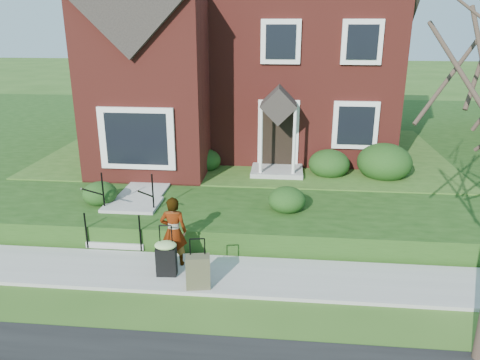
# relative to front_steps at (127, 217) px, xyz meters

# --- Properties ---
(ground) EXTENTS (120.00, 120.00, 0.00)m
(ground) POSITION_rel_front_steps_xyz_m (2.50, -1.84, -0.47)
(ground) COLOR #2D5119
(ground) RESTS_ON ground
(sidewalk) EXTENTS (60.00, 1.60, 0.08)m
(sidewalk) POSITION_rel_front_steps_xyz_m (2.50, -1.84, -0.43)
(sidewalk) COLOR #9E9B93
(sidewalk) RESTS_ON ground
(terrace) EXTENTS (44.00, 20.00, 0.60)m
(terrace) POSITION_rel_front_steps_xyz_m (6.50, 9.06, -0.17)
(terrace) COLOR #193B10
(terrace) RESTS_ON ground
(walkway) EXTENTS (1.20, 6.00, 0.06)m
(walkway) POSITION_rel_front_steps_xyz_m (0.00, 3.16, 0.16)
(walkway) COLOR #9E9B93
(walkway) RESTS_ON terrace
(main_house) EXTENTS (10.40, 10.20, 9.40)m
(main_house) POSITION_rel_front_steps_xyz_m (2.29, 7.76, 4.79)
(main_house) COLOR maroon
(main_house) RESTS_ON terrace
(front_steps) EXTENTS (1.40, 2.02, 1.50)m
(front_steps) POSITION_rel_front_steps_xyz_m (0.00, 0.00, 0.00)
(front_steps) COLOR #9E9B93
(front_steps) RESTS_ON ground
(foundation_shrubs) EXTENTS (10.14, 4.33, 1.16)m
(foundation_shrubs) POSITION_rel_front_steps_xyz_m (3.59, 3.14, 0.61)
(foundation_shrubs) COLOR #13340F
(foundation_shrubs) RESTS_ON terrace
(woman) EXTENTS (0.60, 0.41, 1.58)m
(woman) POSITION_rel_front_steps_xyz_m (1.59, -1.53, 0.39)
(woman) COLOR #999999
(woman) RESTS_ON sidewalk
(suitcase_black) EXTENTS (0.49, 0.41, 1.12)m
(suitcase_black) POSITION_rel_front_steps_xyz_m (1.53, -2.01, 0.04)
(suitcase_black) COLOR black
(suitcase_black) RESTS_ON sidewalk
(suitcase_olive) EXTENTS (0.52, 0.35, 1.05)m
(suitcase_olive) POSITION_rel_front_steps_xyz_m (2.28, -2.43, -0.04)
(suitcase_olive) COLOR #4B4A32
(suitcase_olive) RESTS_ON sidewalk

